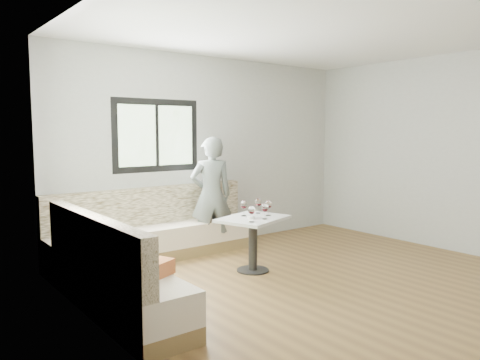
% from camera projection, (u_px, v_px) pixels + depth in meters
% --- Properties ---
extents(room, '(5.01, 5.01, 2.81)m').
position_uv_depth(room, '(331.00, 159.00, 5.03)').
color(room, brown).
rests_on(room, ground).
extents(banquette, '(2.90, 2.80, 0.95)m').
position_uv_depth(banquette, '(141.00, 250.00, 5.44)').
color(banquette, olive).
rests_on(banquette, ground).
extents(table, '(0.97, 0.85, 0.67)m').
position_uv_depth(table, '(253.00, 231.00, 5.70)').
color(table, black).
rests_on(table, ground).
extents(person, '(0.69, 0.56, 1.63)m').
position_uv_depth(person, '(211.00, 195.00, 6.56)').
color(person, slate).
rests_on(person, ground).
extents(olive_ramekin, '(0.09, 0.09, 0.04)m').
position_uv_depth(olive_ramekin, '(251.00, 217.00, 5.61)').
color(olive_ramekin, white).
rests_on(olive_ramekin, table).
extents(wine_glass_a, '(0.09, 0.09, 0.20)m').
position_uv_depth(wine_glass_a, '(252.00, 210.00, 5.37)').
color(wine_glass_a, white).
rests_on(wine_glass_a, table).
extents(wine_glass_b, '(0.09, 0.09, 0.20)m').
position_uv_depth(wine_glass_b, '(265.00, 208.00, 5.54)').
color(wine_glass_b, white).
rests_on(wine_glass_b, table).
extents(wine_glass_c, '(0.09, 0.09, 0.20)m').
position_uv_depth(wine_glass_c, '(268.00, 205.00, 5.78)').
color(wine_glass_c, white).
rests_on(wine_glass_c, table).
extents(wine_glass_d, '(0.09, 0.09, 0.20)m').
position_uv_depth(wine_glass_d, '(244.00, 205.00, 5.76)').
color(wine_glass_d, white).
rests_on(wine_glass_d, table).
extents(wine_glass_e, '(0.09, 0.09, 0.20)m').
position_uv_depth(wine_glass_e, '(258.00, 203.00, 5.95)').
color(wine_glass_e, white).
rests_on(wine_glass_e, table).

